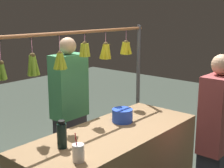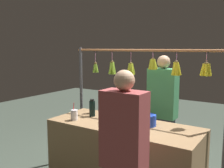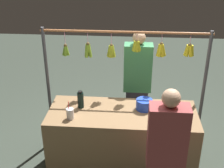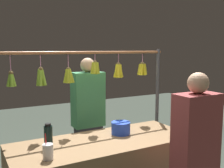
{
  "view_description": "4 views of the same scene",
  "coord_description": "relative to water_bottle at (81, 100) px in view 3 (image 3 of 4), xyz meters",
  "views": [
    {
      "loc": [
        2.09,
        1.78,
        1.94
      ],
      "look_at": [
        0.01,
        0.0,
        1.31
      ],
      "focal_mm": 51.45,
      "sensor_mm": 36.0,
      "label": 1
    },
    {
      "loc": [
        -1.5,
        2.57,
        1.77
      ],
      "look_at": [
        0.17,
        0.0,
        1.33
      ],
      "focal_mm": 41.11,
      "sensor_mm": 36.0,
      "label": 2
    },
    {
      "loc": [
        -0.12,
        3.16,
        2.78
      ],
      "look_at": [
        0.13,
        0.0,
        1.24
      ],
      "focal_mm": 48.01,
      "sensor_mm": 36.0,
      "label": 3
    },
    {
      "loc": [
        1.17,
        2.33,
        1.78
      ],
      "look_at": [
        -0.1,
        0.0,
        1.43
      ],
      "focal_mm": 43.14,
      "sensor_mm": 36.0,
      "label": 4
    }
  ],
  "objects": [
    {
      "name": "water_bottle",
      "position": [
        0.0,
        0.0,
        0.0
      ],
      "size": [
        0.08,
        0.08,
        0.23
      ],
      "color": "black",
      "rests_on": "market_counter"
    },
    {
      "name": "blue_bucket",
      "position": [
        -0.8,
        -0.02,
        -0.04
      ],
      "size": [
        0.2,
        0.2,
        0.13
      ],
      "primitive_type": "cylinder",
      "color": "blue",
      "rests_on": "market_counter"
    },
    {
      "name": "drink_cup",
      "position": [
        0.08,
        0.27,
        -0.04
      ],
      "size": [
        0.09,
        0.09,
        0.22
      ],
      "color": "silver",
      "rests_on": "market_counter"
    },
    {
      "name": "display_rack",
      "position": [
        -0.58,
        -0.41,
        0.32
      ],
      "size": [
        2.18,
        0.14,
        1.77
      ],
      "color": "#4C4C51",
      "rests_on": "ground"
    },
    {
      "name": "ground_plane",
      "position": [
        -0.53,
        0.08,
        -0.97
      ],
      "size": [
        12.0,
        12.0,
        0.0
      ],
      "primitive_type": "plane",
      "color": "#3D463C"
    },
    {
      "name": "market_counter",
      "position": [
        -0.53,
        0.08,
        -0.54
      ],
      "size": [
        1.84,
        0.73,
        0.86
      ],
      "primitive_type": "cube",
      "color": "olive",
      "rests_on": "ground"
    },
    {
      "name": "vendor_person",
      "position": [
        -0.71,
        -0.7,
        -0.15
      ],
      "size": [
        0.4,
        0.21,
        1.67
      ],
      "color": "#2D2D38",
      "rests_on": "ground"
    },
    {
      "name": "customer_person",
      "position": [
        -0.99,
        0.86,
        -0.18
      ],
      "size": [
        0.38,
        0.2,
        1.59
      ],
      "color": "#2D2D38",
      "rests_on": "ground"
    }
  ]
}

